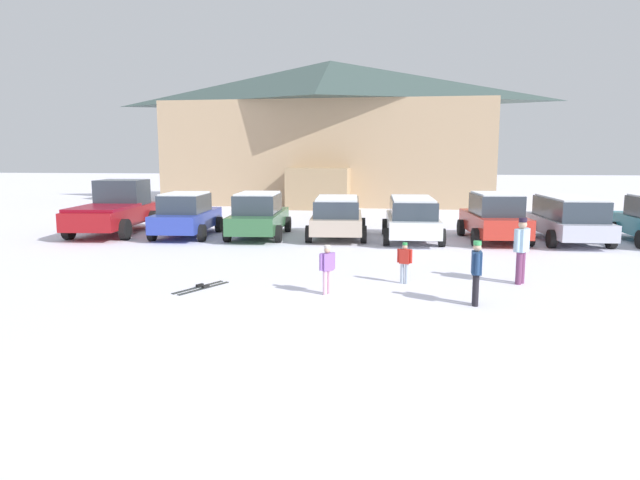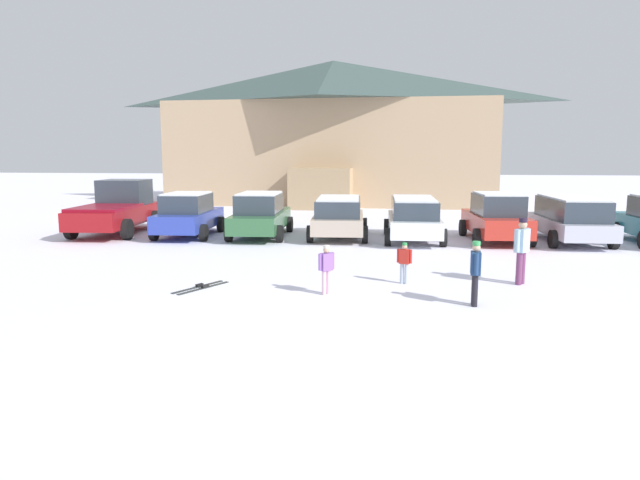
# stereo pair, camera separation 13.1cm
# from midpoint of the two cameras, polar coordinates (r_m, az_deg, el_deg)

# --- Properties ---
(ground) EXTENTS (160.00, 160.00, 0.00)m
(ground) POSITION_cam_midpoint_polar(r_m,az_deg,el_deg) (9.74, 2.97, -10.86)
(ground) COLOR white
(ski_lodge) EXTENTS (21.36, 10.95, 9.20)m
(ski_lodge) POSITION_cam_midpoint_polar(r_m,az_deg,el_deg) (38.30, 0.92, 10.79)
(ski_lodge) COLOR tan
(ski_lodge) RESTS_ON ground
(parked_blue_hatchback) EXTENTS (2.25, 4.23, 1.73)m
(parked_blue_hatchback) POSITION_cam_midpoint_polar(r_m,az_deg,el_deg) (23.02, -13.38, 2.48)
(parked_blue_hatchback) COLOR #2B3DA2
(parked_blue_hatchback) RESTS_ON ground
(parked_green_coupe) EXTENTS (2.29, 4.69, 1.75)m
(parked_green_coupe) POSITION_cam_midpoint_polar(r_m,az_deg,el_deg) (22.42, -6.31, 2.52)
(parked_green_coupe) COLOR #30623A
(parked_green_coupe) RESTS_ON ground
(parked_beige_suv) EXTENTS (2.41, 4.32, 1.58)m
(parked_beige_suv) POSITION_cam_midpoint_polar(r_m,az_deg,el_deg) (22.04, 1.55, 2.44)
(parked_beige_suv) COLOR #B6A391
(parked_beige_suv) RESTS_ON ground
(parked_white_suv) EXTENTS (2.23, 4.64, 1.62)m
(parked_white_suv) POSITION_cam_midpoint_polar(r_m,az_deg,el_deg) (21.68, 9.01, 2.27)
(parked_white_suv) COLOR white
(parked_white_suv) RESTS_ON ground
(parked_red_sedan) EXTENTS (2.31, 4.39, 1.81)m
(parked_red_sedan) POSITION_cam_midpoint_polar(r_m,az_deg,el_deg) (22.20, 16.87, 2.20)
(parked_red_sedan) COLOR red
(parked_red_sedan) RESTS_ON ground
(parked_silver_wagon) EXTENTS (2.34, 4.73, 1.68)m
(parked_silver_wagon) POSITION_cam_midpoint_polar(r_m,az_deg,el_deg) (22.83, 23.41, 2.06)
(parked_silver_wagon) COLOR #B4B6C8
(parked_silver_wagon) RESTS_ON ground
(pickup_truck) EXTENTS (2.70, 5.41, 2.15)m
(pickup_truck) POSITION_cam_midpoint_polar(r_m,az_deg,el_deg) (24.82, -19.93, 2.93)
(pickup_truck) COLOR maroon
(pickup_truck) RESTS_ON ground
(skier_child_in_red_jacket) EXTENTS (0.38, 0.22, 1.05)m
(skier_child_in_red_jacket) POSITION_cam_midpoint_polar(r_m,az_deg,el_deg) (14.45, 8.20, -2.04)
(skier_child_in_red_jacket) COLOR #A4B3C6
(skier_child_in_red_jacket) RESTS_ON ground
(skier_teen_in_navy_coat) EXTENTS (0.23, 0.52, 1.41)m
(skier_teen_in_navy_coat) POSITION_cam_midpoint_polar(r_m,az_deg,el_deg) (12.66, 15.08, -2.84)
(skier_teen_in_navy_coat) COLOR black
(skier_teen_in_navy_coat) RESTS_ON ground
(skier_adult_in_blue_parka) EXTENTS (0.43, 0.52, 1.67)m
(skier_adult_in_blue_parka) POSITION_cam_midpoint_polar(r_m,az_deg,el_deg) (15.06, 19.27, -0.65)
(skier_adult_in_blue_parka) COLOR #6C355C
(skier_adult_in_blue_parka) RESTS_ON ground
(skier_child_in_purple_jacket) EXTENTS (0.35, 0.31, 1.16)m
(skier_child_in_purple_jacket) POSITION_cam_midpoint_polar(r_m,az_deg,el_deg) (13.18, 0.44, -2.69)
(skier_child_in_purple_jacket) COLOR #E0AFC8
(skier_child_in_purple_jacket) RESTS_ON ground
(pair_of_skis) EXTENTS (1.02, 1.58, 0.08)m
(pair_of_skis) POSITION_cam_midpoint_polar(r_m,az_deg,el_deg) (14.25, -12.02, -4.64)
(pair_of_skis) COLOR #242928
(pair_of_skis) RESTS_ON ground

